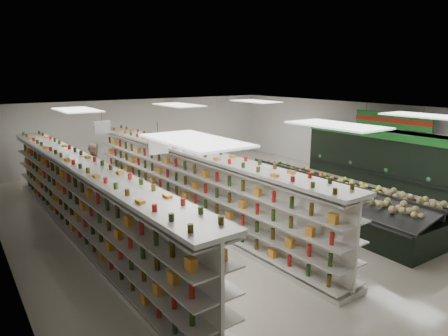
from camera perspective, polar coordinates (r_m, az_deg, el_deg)
floor at (r=13.66m, az=1.90°, el=-5.40°), size 16.00×16.00×0.00m
ceiling at (r=13.00m, az=2.01°, el=8.09°), size 14.00×16.00×0.02m
wall_back at (r=20.13m, az=-11.82°, el=5.06°), size 14.00×0.02×3.20m
wall_right at (r=18.24m, az=19.93°, el=3.72°), size 0.02×16.00×3.20m
produce_wall_case at (r=17.10m, az=22.98°, el=1.64°), size 0.93×8.00×2.20m
aisle_sign_near at (r=9.40m, az=-9.40°, el=3.18°), size 0.52×0.06×0.75m
aisle_sign_far at (r=13.09m, az=-17.01°, el=5.58°), size 0.52×0.06×0.75m
hortifruti_banner at (r=16.66m, az=22.89°, el=6.29°), size 0.12×3.20×0.95m
gondola_left at (r=11.34m, az=-19.31°, el=-4.84°), size 1.37×12.47×2.16m
gondola_center at (r=12.57m, az=-5.14°, el=-2.42°), size 1.35×12.40×2.15m
produce_island at (r=13.30m, az=14.46°, el=-4.01°), size 2.92×7.66×1.14m
soda_endcap at (r=18.46m, az=-7.08°, el=2.06°), size 1.57×1.34×1.69m
shopper_main at (r=12.23m, az=0.40°, el=-3.60°), size 0.71×0.67×1.64m
shopper_background at (r=16.11m, az=-17.93°, el=0.21°), size 0.69×0.97×1.83m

